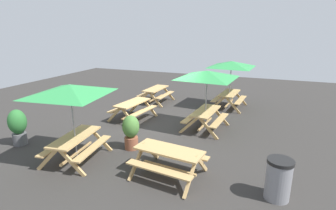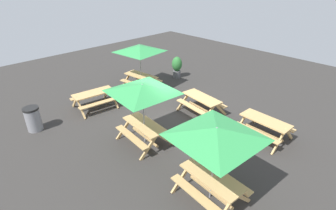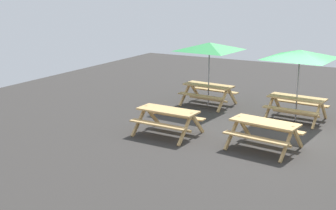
# 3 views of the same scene
# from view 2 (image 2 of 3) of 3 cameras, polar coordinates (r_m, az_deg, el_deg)

# --- Properties ---
(ground_plane) EXTENTS (25.31, 25.31, 0.00)m
(ground_plane) POSITION_cam_2_polar(r_m,az_deg,el_deg) (10.85, 0.20, -3.98)
(ground_plane) COLOR #33302D
(ground_plane) RESTS_ON ground
(picnic_table_0) EXTENTS (1.86, 1.60, 0.81)m
(picnic_table_0) POSITION_cam_2_polar(r_m,az_deg,el_deg) (10.34, 20.34, -3.99)
(picnic_table_0) COLOR tan
(picnic_table_0) RESTS_ON ground
(picnic_table_1) EXTENTS (2.82, 2.82, 2.34)m
(picnic_table_1) POSITION_cam_2_polar(r_m,az_deg,el_deg) (8.80, -5.56, 2.65)
(picnic_table_1) COLOR tan
(picnic_table_1) RESTS_ON ground
(picnic_table_2) EXTENTS (1.71, 1.95, 0.81)m
(picnic_table_2) POSITION_cam_2_polar(r_m,az_deg,el_deg) (12.26, -15.82, 1.80)
(picnic_table_2) COLOR tan
(picnic_table_2) RESTS_ON ground
(picnic_table_3) EXTENTS (1.96, 1.72, 0.81)m
(picnic_table_3) POSITION_cam_2_polar(r_m,az_deg,el_deg) (11.47, 7.34, 0.84)
(picnic_table_3) COLOR tan
(picnic_table_3) RESTS_ON ground
(picnic_table_4) EXTENTS (2.81, 2.81, 2.34)m
(picnic_table_4) POSITION_cam_2_polar(r_m,az_deg,el_deg) (13.36, -6.16, 11.40)
(picnic_table_4) COLOR tan
(picnic_table_4) RESTS_ON ground
(picnic_table_5) EXTENTS (2.82, 2.82, 2.34)m
(picnic_table_5) POSITION_cam_2_polar(r_m,az_deg,el_deg) (6.57, 10.35, -7.16)
(picnic_table_5) COLOR tan
(picnic_table_5) RESTS_ON ground
(trash_bin_gray) EXTENTS (0.59, 0.59, 0.98)m
(trash_bin_gray) POSITION_cam_2_polar(r_m,az_deg,el_deg) (11.45, -27.30, -2.70)
(trash_bin_gray) COLOR gray
(trash_bin_gray) RESTS_ON ground
(potted_plant_0) EXTENTS (0.58, 0.58, 1.23)m
(potted_plant_0) POSITION_cam_2_polar(r_m,az_deg,el_deg) (15.25, 1.95, 8.45)
(potted_plant_0) COLOR #59595B
(potted_plant_0) RESTS_ON ground
(potted_plant_1) EXTENTS (0.55, 0.55, 1.14)m
(potted_plant_1) POSITION_cam_2_polar(r_m,az_deg,el_deg) (12.24, -6.27, 2.99)
(potted_plant_1) COLOR #935138
(potted_plant_1) RESTS_ON ground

